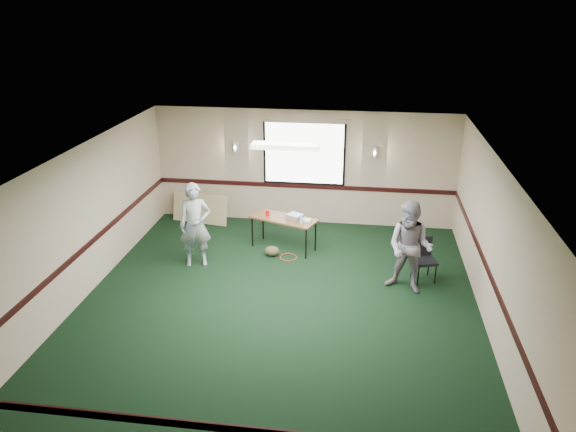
# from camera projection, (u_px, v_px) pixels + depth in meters

# --- Properties ---
(ground) EXTENTS (8.00, 8.00, 0.00)m
(ground) POSITION_uv_depth(u_px,v_px,m) (278.00, 306.00, 9.88)
(ground) COLOR black
(ground) RESTS_ON ground
(room_shell) EXTENTS (8.00, 8.02, 8.00)m
(room_shell) POSITION_uv_depth(u_px,v_px,m) (294.00, 183.00, 11.25)
(room_shell) COLOR tan
(room_shell) RESTS_ON ground
(folding_table) EXTENTS (1.52, 1.03, 0.71)m
(folding_table) POSITION_uv_depth(u_px,v_px,m) (284.00, 220.00, 11.88)
(folding_table) COLOR #583419
(folding_table) RESTS_ON ground
(projector) EXTENTS (0.38, 0.37, 0.10)m
(projector) POSITION_uv_depth(u_px,v_px,m) (295.00, 216.00, 11.81)
(projector) COLOR #92929A
(projector) RESTS_ON folding_table
(game_console) EXTENTS (0.20, 0.16, 0.05)m
(game_console) POSITION_uv_depth(u_px,v_px,m) (307.00, 220.00, 11.68)
(game_console) COLOR silver
(game_console) RESTS_ON folding_table
(red_cup) EXTENTS (0.08, 0.08, 0.13)m
(red_cup) POSITION_uv_depth(u_px,v_px,m) (268.00, 213.00, 11.95)
(red_cup) COLOR red
(red_cup) RESTS_ON folding_table
(water_bottle) EXTENTS (0.06, 0.06, 0.19)m
(water_bottle) POSITION_uv_depth(u_px,v_px,m) (301.00, 219.00, 11.54)
(water_bottle) COLOR #95D8F4
(water_bottle) RESTS_ON folding_table
(duffel_bag) EXTENTS (0.37, 0.32, 0.22)m
(duffel_bag) POSITION_uv_depth(u_px,v_px,m) (272.00, 251.00, 11.74)
(duffel_bag) COLOR #49412A
(duffel_bag) RESTS_ON ground
(cable_coil) EXTENTS (0.46, 0.46, 0.02)m
(cable_coil) POSITION_uv_depth(u_px,v_px,m) (288.00, 257.00, 11.69)
(cable_coil) COLOR red
(cable_coil) RESTS_ON ground
(folded_table) EXTENTS (1.39, 0.45, 0.71)m
(folded_table) POSITION_uv_depth(u_px,v_px,m) (200.00, 208.00, 13.37)
(folded_table) COLOR tan
(folded_table) RESTS_ON ground
(conference_chair) EXTENTS (0.51, 0.52, 0.83)m
(conference_chair) POSITION_uv_depth(u_px,v_px,m) (423.00, 255.00, 10.68)
(conference_chair) COLOR black
(conference_chair) RESTS_ON ground
(person_left) EXTENTS (0.72, 0.57, 1.72)m
(person_left) POSITION_uv_depth(u_px,v_px,m) (195.00, 225.00, 11.11)
(person_left) COLOR #38597C
(person_left) RESTS_ON ground
(person_right) EXTENTS (1.02, 0.92, 1.73)m
(person_right) POSITION_uv_depth(u_px,v_px,m) (410.00, 248.00, 10.10)
(person_right) COLOR #7B8EC0
(person_right) RESTS_ON ground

